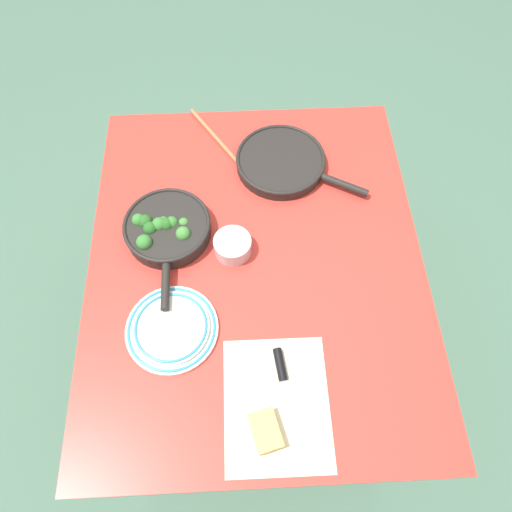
# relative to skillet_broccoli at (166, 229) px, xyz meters

# --- Properties ---
(ground_plane) EXTENTS (14.00, 14.00, 0.00)m
(ground_plane) POSITION_rel_skillet_broccoli_xyz_m (-0.10, -0.27, -0.81)
(ground_plane) COLOR #476B56
(dining_table_red) EXTENTS (1.22, 1.00, 0.78)m
(dining_table_red) POSITION_rel_skillet_broccoli_xyz_m (-0.10, -0.27, -0.11)
(dining_table_red) COLOR red
(dining_table_red) RESTS_ON ground_plane
(skillet_broccoli) EXTENTS (0.40, 0.26, 0.08)m
(skillet_broccoli) POSITION_rel_skillet_broccoli_xyz_m (0.00, 0.00, 0.00)
(skillet_broccoli) COLOR black
(skillet_broccoli) RESTS_ON dining_table_red
(skillet_eggs) EXTENTS (0.31, 0.42, 0.04)m
(skillet_eggs) POSITION_rel_skillet_broccoli_xyz_m (0.25, -0.37, -0.01)
(skillet_eggs) COLOR black
(skillet_eggs) RESTS_ON dining_table_red
(wooden_spoon) EXTENTS (0.36, 0.24, 0.02)m
(wooden_spoon) POSITION_rel_skillet_broccoli_xyz_m (0.30, -0.20, -0.02)
(wooden_spoon) COLOR #996B42
(wooden_spoon) RESTS_ON dining_table_red
(parchment_sheet) EXTENTS (0.34, 0.27, 0.00)m
(parchment_sheet) POSITION_rel_skillet_broccoli_xyz_m (-0.52, -0.30, -0.03)
(parchment_sheet) COLOR beige
(parchment_sheet) RESTS_ON dining_table_red
(grater_knife) EXTENTS (0.27, 0.06, 0.02)m
(grater_knife) POSITION_rel_skillet_broccoli_xyz_m (-0.48, -0.32, -0.02)
(grater_knife) COLOR silver
(grater_knife) RESTS_ON dining_table_red
(cheese_block) EXTENTS (0.11, 0.09, 0.04)m
(cheese_block) POSITION_rel_skillet_broccoli_xyz_m (-0.59, -0.27, -0.01)
(cheese_block) COLOR #E0C15B
(cheese_block) RESTS_ON dining_table_red
(dinner_plate_stack) EXTENTS (0.26, 0.26, 0.03)m
(dinner_plate_stack) POSITION_rel_skillet_broccoli_xyz_m (-0.31, -0.03, -0.02)
(dinner_plate_stack) COLOR silver
(dinner_plate_stack) RESTS_ON dining_table_red
(prep_bowl_steel) EXTENTS (0.11, 0.11, 0.06)m
(prep_bowl_steel) POSITION_rel_skillet_broccoli_xyz_m (-0.07, -0.20, -0.00)
(prep_bowl_steel) COLOR #B7B7BC
(prep_bowl_steel) RESTS_ON dining_table_red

